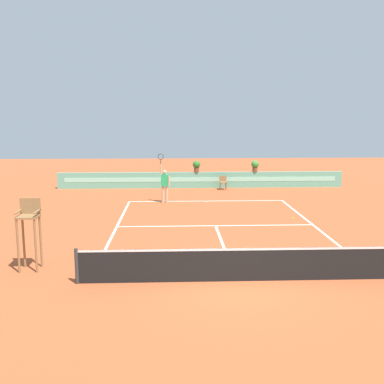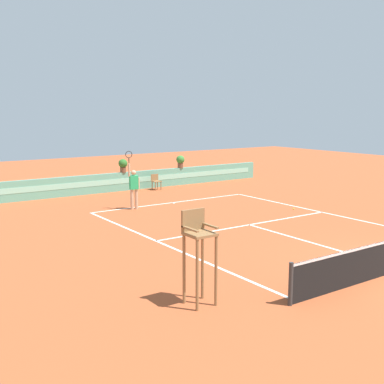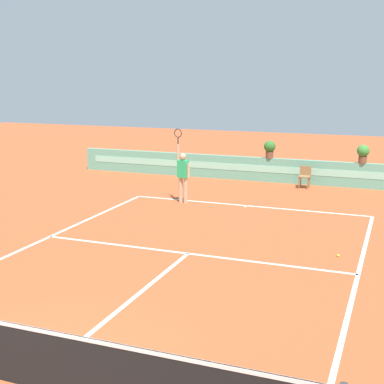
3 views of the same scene
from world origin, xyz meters
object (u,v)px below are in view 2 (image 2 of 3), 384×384
(tennis_player, at_px, (134,186))
(potted_plant_centre, at_px, (123,165))
(ball_kid_chair, at_px, (156,181))
(tennis_ball_near_baseline, at_px, (294,209))
(umpire_chair, at_px, (198,246))
(potted_plant_right, at_px, (180,161))

(tennis_player, distance_m, potted_plant_centre, 5.23)
(tennis_player, bearing_deg, potted_plant_centre, 68.40)
(ball_kid_chair, xyz_separation_m, tennis_ball_near_baseline, (2.23, -8.15, -0.44))
(tennis_player, xyz_separation_m, potted_plant_centre, (1.92, 4.85, 0.36))
(umpire_chair, distance_m, potted_plant_right, 17.83)
(umpire_chair, distance_m, tennis_ball_near_baseline, 11.51)
(potted_plant_centre, distance_m, potted_plant_right, 3.71)
(umpire_chair, height_order, ball_kid_chair, umpire_chair)
(tennis_player, bearing_deg, ball_kid_chair, 49.36)
(potted_plant_centre, xyz_separation_m, potted_plant_right, (3.71, 0.00, 0.00))
(potted_plant_centre, bearing_deg, tennis_player, -111.60)
(ball_kid_chair, xyz_separation_m, tennis_player, (-3.53, -4.12, 0.57))
(ball_kid_chair, distance_m, tennis_ball_near_baseline, 8.46)
(umpire_chair, distance_m, potted_plant_centre, 16.18)
(tennis_player, xyz_separation_m, potted_plant_right, (5.63, 4.85, 0.36))
(tennis_ball_near_baseline, distance_m, potted_plant_centre, 9.78)
(umpire_chair, height_order, tennis_ball_near_baseline, umpire_chair)
(tennis_ball_near_baseline, distance_m, potted_plant_right, 8.99)
(umpire_chair, height_order, potted_plant_right, umpire_chair)
(tennis_ball_near_baseline, xyz_separation_m, potted_plant_centre, (-3.85, 8.88, 1.38))
(ball_kid_chair, bearing_deg, tennis_player, -130.64)
(tennis_player, height_order, potted_plant_centre, tennis_player)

